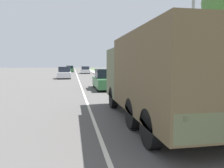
{
  "coord_description": "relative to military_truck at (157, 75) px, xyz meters",
  "views": [
    {
      "loc": [
        -0.73,
        4.33,
        2.1
      ],
      "look_at": [
        0.89,
        13.35,
        1.25
      ],
      "focal_mm": 35.0,
      "sensor_mm": 36.0,
      "label": 1
    }
  ],
  "objects": [
    {
      "name": "car_second_ahead",
      "position": [
        -4.14,
        24.68,
        -0.97
      ],
      "size": [
        1.81,
        4.44,
        1.68
      ],
      "color": "silver",
      "rests_on": "ground"
    },
    {
      "name": "ground_plane",
      "position": [
        -2.22,
        28.29,
        -1.72
      ],
      "size": [
        180.0,
        180.0,
        0.0
      ],
      "primitive_type": "plane",
      "color": "#565451"
    },
    {
      "name": "pickup_truck",
      "position": [
        5.95,
        7.8,
        -0.8
      ],
      "size": [
        1.97,
        5.24,
        1.94
      ],
      "color": "black",
      "rests_on": "grass_strip_right"
    },
    {
      "name": "military_truck",
      "position": [
        0.0,
        0.0,
        0.0
      ],
      "size": [
        2.42,
        7.66,
        3.08
      ],
      "color": "#545B3D",
      "rests_on": "ground"
    },
    {
      "name": "lane_centre_stripe",
      "position": [
        -2.22,
        28.29,
        -1.71
      ],
      "size": [
        0.12,
        120.0,
        0.0
      ],
      "color": "silver",
      "rests_on": "ground"
    },
    {
      "name": "grass_strip_right",
      "position": [
        6.68,
        28.29,
        -1.71
      ],
      "size": [
        7.0,
        120.0,
        0.02
      ],
      "color": "#4C7538",
      "rests_on": "ground"
    },
    {
      "name": "sidewalk_right",
      "position": [
        2.28,
        28.29,
        -1.66
      ],
      "size": [
        1.8,
        120.0,
        0.12
      ],
      "color": "#9E9B93",
      "rests_on": "ground"
    },
    {
      "name": "car_nearest_ahead",
      "position": [
        -0.27,
        10.66,
        -0.97
      ],
      "size": [
        1.79,
        4.81,
        1.67
      ],
      "color": "#336B3D",
      "rests_on": "ground"
    },
    {
      "name": "car_third_ahead",
      "position": [
        -0.29,
        40.25,
        -1.02
      ],
      "size": [
        1.82,
        4.67,
        1.54
      ],
      "color": "silver",
      "rests_on": "ground"
    },
    {
      "name": "lamp_post",
      "position": [
        2.32,
        2.06,
        2.5
      ],
      "size": [
        1.69,
        0.24,
        6.86
      ],
      "color": "gray",
      "rests_on": "sidewalk_right"
    },
    {
      "name": "car_fourth_ahead",
      "position": [
        -3.69,
        50.0,
        -0.99
      ],
      "size": [
        1.95,
        4.69,
        1.63
      ],
      "color": "#336B3D",
      "rests_on": "ground"
    }
  ]
}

